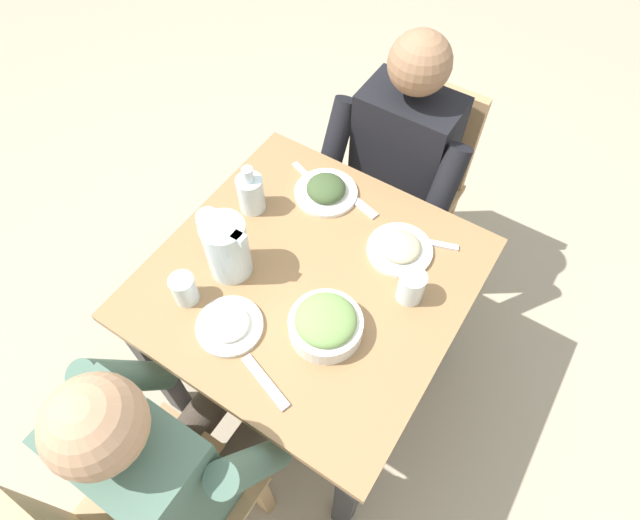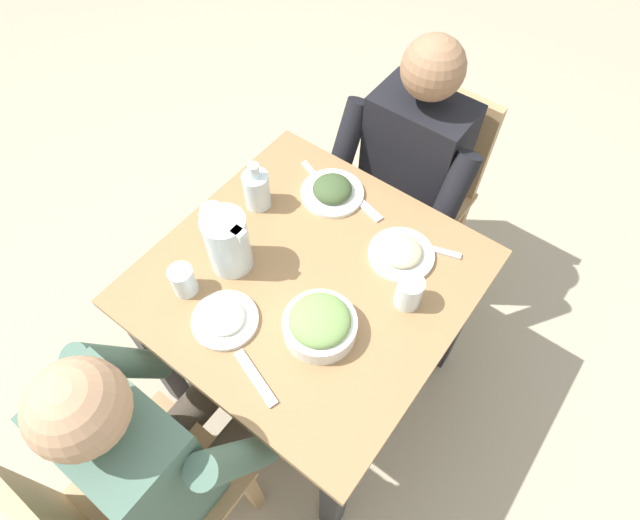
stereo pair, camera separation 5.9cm
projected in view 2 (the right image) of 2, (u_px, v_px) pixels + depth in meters
ground_plane at (312, 375)px, 2.08m from camera, size 8.00×8.00×0.00m
dining_table at (309, 299)px, 1.57m from camera, size 0.84×0.84×0.75m
chair_near at (421, 181)px, 2.01m from camera, size 0.40×0.40×0.85m
chair_far at (128, 512)px, 1.36m from camera, size 0.40×0.40×0.85m
diner_near at (398, 188)px, 1.80m from camera, size 0.48×0.53×1.15m
diner_far at (171, 434)px, 1.33m from camera, size 0.48×0.53×1.15m
water_pitcher at (227, 242)px, 1.40m from camera, size 0.16×0.12×0.19m
salad_bowl at (320, 324)px, 1.32m from camera, size 0.19×0.19×0.09m
plate_yoghurt at (225, 319)px, 1.36m from camera, size 0.18×0.18×0.04m
plate_dolmas at (332, 191)px, 1.60m from camera, size 0.20×0.20×0.06m
plate_beans at (402, 253)px, 1.47m from camera, size 0.19×0.19×0.04m
water_glass_far_left at (213, 218)px, 1.51m from camera, size 0.06×0.06×0.09m
water_glass_center at (183, 280)px, 1.39m from camera, size 0.07×0.07×0.09m
water_glass_near_left at (409, 292)px, 1.36m from camera, size 0.07×0.07×0.10m
oil_carafe at (257, 191)px, 1.55m from camera, size 0.08×0.08×0.16m
fork_near at (255, 378)px, 1.28m from camera, size 0.17×0.08×0.01m
knife_near at (429, 248)px, 1.50m from camera, size 0.18×0.08×0.01m
fork_far at (361, 203)px, 1.59m from camera, size 0.17×0.07×0.01m
knife_far at (319, 180)px, 1.65m from camera, size 0.18×0.08×0.01m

